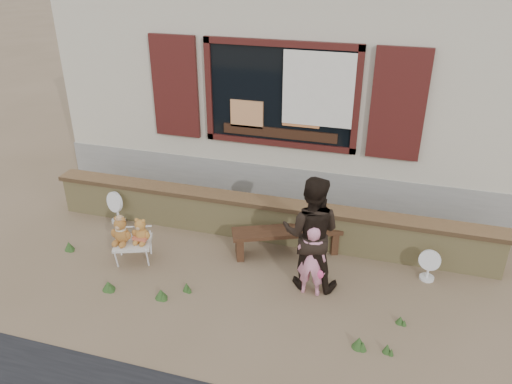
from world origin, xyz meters
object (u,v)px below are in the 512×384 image
(teddy_bear_left, at_px, (121,230))
(adult, at_px, (311,233))
(folding_chair, at_px, (133,243))
(child, at_px, (312,260))
(teddy_bear_right, at_px, (141,230))
(bench, at_px, (287,236))

(teddy_bear_left, height_order, adult, adult)
(folding_chair, bearing_deg, teddy_bear_left, -180.00)
(folding_chair, bearing_deg, adult, -16.98)
(folding_chair, height_order, teddy_bear_left, teddy_bear_left)
(folding_chair, relative_size, child, 0.62)
(teddy_bear_left, bearing_deg, adult, -16.11)
(teddy_bear_right, height_order, adult, adult)
(teddy_bear_right, distance_m, adult, 2.46)
(child, bearing_deg, adult, -75.09)
(bench, distance_m, adult, 0.94)
(folding_chair, height_order, adult, adult)
(teddy_bear_left, distance_m, adult, 2.73)
(folding_chair, height_order, child, child)
(teddy_bear_left, xyz_separation_m, child, (2.76, 0.04, -0.01))
(bench, distance_m, teddy_bear_right, 2.13)
(teddy_bear_right, xyz_separation_m, adult, (2.44, 0.13, 0.30))
(child, xyz_separation_m, adult, (-0.06, 0.19, 0.29))
(folding_chair, relative_size, adult, 0.40)
(adult, bearing_deg, bench, -55.10)
(folding_chair, bearing_deg, teddy_bear_right, -0.00)
(teddy_bear_left, height_order, teddy_bear_right, teddy_bear_left)
(folding_chair, bearing_deg, bench, 0.26)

